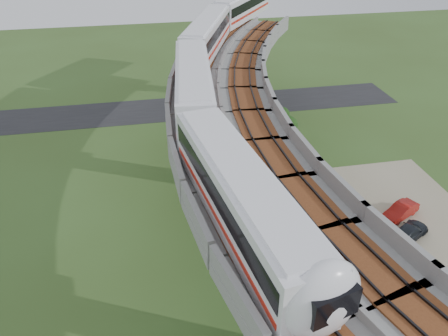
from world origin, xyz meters
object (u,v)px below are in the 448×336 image
Objects in this scene: car_red at (400,211)px; car_white at (408,331)px; car_dark at (409,232)px; metro_train at (223,59)px.

car_white is at bearing -54.27° from car_red.
car_dark is (5.55, 9.17, 0.06)m from car_white.
car_white is at bearing 119.45° from car_dark.
car_red is at bearing -37.55° from metro_train.
car_dark is at bearing 30.12° from car_white.
car_white is 10.72m from car_dark.
car_red is 2.89m from car_dark.
metro_train is 17.66× the size of car_white.
metro_train reaches higher than car_red.
metro_train is at bearing 80.68° from car_white.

